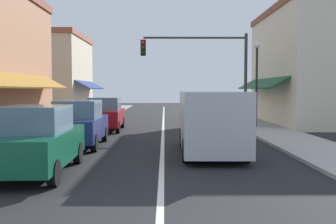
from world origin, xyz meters
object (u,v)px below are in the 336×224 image
at_px(parked_car_second_left, 79,124).
at_px(van_in_lane, 210,120).
at_px(traffic_signal_mast_arm, 208,62).
at_px(parked_car_nearest_left, 36,140).
at_px(parked_car_third_left, 105,114).
at_px(street_lamp_right_mid, 257,71).

distance_m(parked_car_second_left, van_in_lane, 5.15).
bearing_deg(traffic_signal_mast_arm, parked_car_second_left, -127.80).
distance_m(parked_car_nearest_left, van_in_lane, 5.77).
height_order(parked_car_third_left, street_lamp_right_mid, street_lamp_right_mid).
distance_m(parked_car_second_left, street_lamp_right_mid, 10.80).
bearing_deg(parked_car_third_left, van_in_lane, -58.65).
distance_m(parked_car_nearest_left, parked_car_third_left, 10.39).
bearing_deg(parked_car_nearest_left, parked_car_third_left, 87.50).
distance_m(parked_car_nearest_left, street_lamp_right_mid, 14.16).
distance_m(parked_car_nearest_left, traffic_signal_mast_arm, 13.83).
relative_size(parked_car_nearest_left, parked_car_second_left, 1.00).
bearing_deg(parked_car_nearest_left, van_in_lane, 30.47).
xyz_separation_m(parked_car_second_left, traffic_signal_mast_arm, (5.78, 7.45, 2.91)).
xyz_separation_m(parked_car_third_left, street_lamp_right_mid, (8.26, 0.75, 2.36)).
bearing_deg(parked_car_third_left, parked_car_second_left, -92.74).
height_order(parked_car_nearest_left, van_in_lane, van_in_lane).
xyz_separation_m(parked_car_nearest_left, street_lamp_right_mid, (8.41, 11.14, 2.36)).
relative_size(parked_car_third_left, street_lamp_right_mid, 0.86).
bearing_deg(street_lamp_right_mid, parked_car_second_left, -142.70).
height_order(parked_car_second_left, street_lamp_right_mid, street_lamp_right_mid).
height_order(parked_car_nearest_left, parked_car_second_left, same).
bearing_deg(street_lamp_right_mid, parked_car_nearest_left, -127.05).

